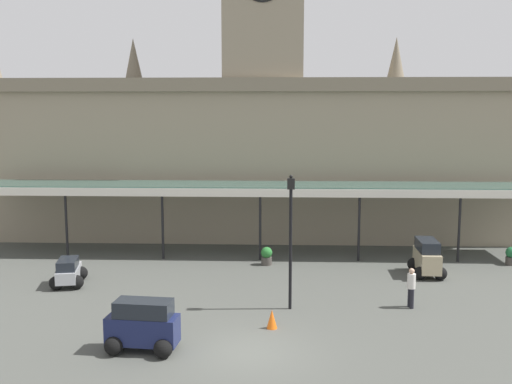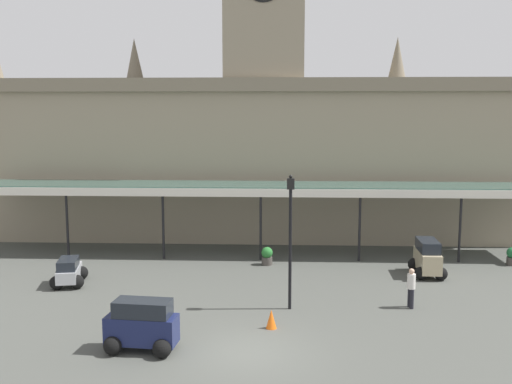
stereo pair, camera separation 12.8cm
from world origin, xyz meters
TOP-DOWN VIEW (x-y plane):
  - ground_plane at (0.00, 0.00)m, footprint 140.00×140.00m
  - station_building at (-0.00, 18.61)m, footprint 36.57×5.57m
  - entrance_canopy at (0.00, 13.71)m, footprint 32.21×3.26m
  - car_beige_van at (8.36, 9.78)m, footprint 1.64×2.43m
  - car_silver_estate at (-8.79, 7.40)m, footprint 1.83×2.39m
  - car_navy_van at (-3.54, -0.06)m, footprint 2.48×1.75m
  - pedestrian_near_entrance at (6.50, 4.79)m, footprint 0.34×0.39m
  - victorian_lamppost at (1.50, 4.44)m, footprint 0.30×0.30m
  - traffic_cone at (0.79, 2.20)m, footprint 0.40×0.40m
  - planter_by_canopy at (13.32, 11.93)m, footprint 0.60×0.60m
  - planter_near_kerb at (0.38, 11.39)m, footprint 0.60×0.60m

SIDE VIEW (x-z plane):
  - ground_plane at x=0.00m, z-range 0.00..0.00m
  - traffic_cone at x=0.79m, z-range 0.00..0.72m
  - planter_by_canopy at x=13.32m, z-range 0.01..0.97m
  - planter_near_kerb at x=0.38m, z-range 0.01..0.97m
  - car_silver_estate at x=-8.79m, z-range -0.07..1.20m
  - car_beige_van at x=8.36m, z-range -0.08..1.69m
  - car_navy_van at x=-3.54m, z-range -0.08..1.69m
  - pedestrian_near_entrance at x=6.50m, z-range 0.07..1.74m
  - victorian_lamppost at x=1.50m, z-range 0.63..6.17m
  - entrance_canopy at x=0.00m, z-range 1.85..5.85m
  - station_building at x=0.00m, z-range -3.76..16.16m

